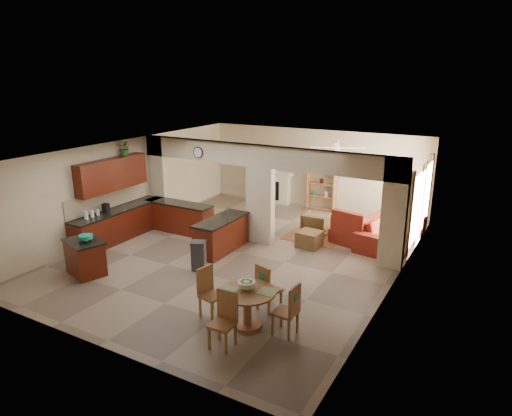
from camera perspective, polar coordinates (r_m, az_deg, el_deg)
The scene contains 39 objects.
floor at distance 12.41m, azimuth -1.69°, elevation -5.64°, with size 10.00×10.00×0.00m, color #816E59.
ceiling at distance 11.64m, azimuth -1.81°, elevation 7.21°, with size 10.00×10.00×0.00m, color white.
wall_back at distance 16.31m, azimuth 7.35°, elevation 4.84°, with size 8.00×8.00×0.00m, color tan.
wall_front at distance 8.34m, azimuth -19.89°, elevation -7.82°, with size 8.00×8.00×0.00m, color tan.
wall_left at distance 14.36m, azimuth -15.58°, elevation 2.73°, with size 10.00×10.00×0.00m, color tan.
wall_right at distance 10.55m, azimuth 17.23°, elevation -2.40°, with size 10.00×10.00×0.00m, color tan.
partition_left_pier at distance 14.87m, azimuth -12.07°, elevation 3.44°, with size 0.60×0.25×2.80m, color tan.
partition_center_pier at distance 12.87m, azimuth 0.55°, elevation 0.37°, with size 0.80×0.25×2.20m, color tan.
partition_right_pier at distance 11.55m, azimuth 16.87°, elevation -0.74°, with size 0.60×0.25×2.80m, color tan.
partition_header at distance 12.55m, azimuth 0.57°, elevation 6.52°, with size 8.00×0.25×0.60m, color tan.
kitchen_counter at distance 13.94m, azimuth -13.82°, elevation -1.56°, with size 2.52×3.29×1.48m.
upper_cabinets at distance 13.58m, azimuth -17.56°, elevation 4.03°, with size 0.35×2.40×0.90m, color #3F1807.
peninsula at distance 12.46m, azimuth -4.35°, elevation -3.34°, with size 0.70×1.85×0.91m.
wall_clock at distance 13.50m, azimuth -7.26°, elevation 6.90°, with size 0.34×0.34×0.03m, color #452117.
rug at distance 13.67m, azimuth 7.19°, elevation -3.59°, with size 1.60×1.30×0.01m, color #9B5A38.
fireplace at distance 16.99m, azimuth 2.04°, elevation 2.72°, with size 1.60×0.35×1.20m.
shelving_unit at distance 16.14m, azimuth 8.20°, elevation 2.85°, with size 1.00×0.32×1.80m, color brown.
window_a at distance 12.78m, azimuth 19.29°, elevation -0.24°, with size 0.02×0.90×1.90m, color white.
window_b at distance 14.40m, azimuth 20.55°, elevation 1.49°, with size 0.02×0.90×1.90m, color white.
glazed_door at distance 13.63m, azimuth 19.89°, elevation 0.07°, with size 0.02×0.70×2.10m, color white.
drape_a_left at distance 12.22m, azimuth 18.58°, elevation -0.93°, with size 0.10×0.28×2.30m, color #431F1B.
drape_a_right at distance 13.36m, azimuth 19.60°, elevation 0.44°, with size 0.10×0.28×2.30m, color #431F1B.
drape_b_left at distance 13.84m, azimuth 19.97°, elevation 0.95°, with size 0.10×0.28×2.30m, color #431F1B.
drape_b_right at distance 14.99m, azimuth 20.77°, elevation 2.03°, with size 0.10×0.28×2.30m, color #431F1B.
ceiling_fan at distance 13.74m, azimuth 10.19°, elevation 7.41°, with size 1.00×1.00×0.10m, color white.
kitchen_island at distance 11.78m, azimuth -20.56°, elevation -5.78°, with size 1.15×0.98×0.85m.
teal_bowl at distance 11.55m, azimuth -20.51°, elevation -3.55°, with size 0.33×0.33×0.16m, color #138468.
trash_can at distance 11.36m, azimuth -7.18°, elevation -6.08°, with size 0.32×0.28×0.69m, color #2C2C2E.
dining_table at distance 8.86m, azimuth -1.08°, elevation -11.75°, with size 1.10×1.10×0.75m.
fruit_bowl at distance 8.77m, azimuth -1.21°, elevation -9.57°, with size 0.34×0.34×0.18m, color #80B326.
sofa at distance 13.56m, azimuth 16.55°, elevation -2.55°, with size 1.09×2.79×0.82m, color maroon.
chaise at distance 13.34m, azimuth 11.76°, elevation -3.46°, with size 1.00×0.82×0.40m, color maroon.
armchair at distance 13.75m, azimuth 7.54°, elevation -1.98°, with size 0.74×0.76×0.69m, color maroon.
ottoman at distance 12.86m, azimuth 6.71°, elevation -3.88°, with size 0.61×0.61×0.45m, color maroon.
plant at distance 13.85m, azimuth -16.09°, elevation 7.20°, with size 0.39×0.34×0.43m, color #144B14.
chair_north at distance 9.35m, azimuth 1.30°, elevation -9.76°, with size 0.53×0.53×1.02m.
chair_east at distance 8.58m, azimuth 4.20°, elevation -12.40°, with size 0.44×0.44×1.02m.
chair_south at distance 8.31m, azimuth -3.95°, elevation -13.43°, with size 0.44×0.44×1.02m.
chair_west at distance 9.26m, azimuth -5.91°, elevation -10.13°, with size 0.50×0.50×1.02m.
Camera 1 is at (5.93, -9.83, 4.72)m, focal length 32.00 mm.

